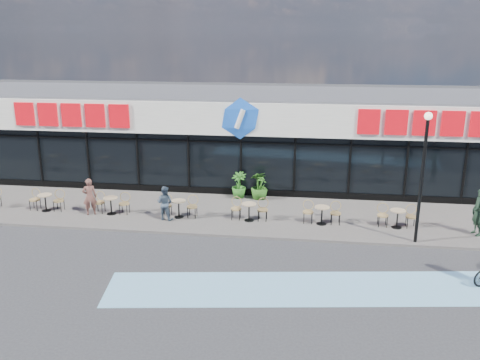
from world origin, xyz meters
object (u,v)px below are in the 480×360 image
Objects in this scene: potted_plant_left at (239,185)px; patron_right at (165,203)px; potted_plant_mid at (261,187)px; pedestrian_a at (479,212)px; lamp_post at (423,166)px; potted_plant_right at (259,185)px; patron_left at (90,197)px.

patron_right is (-2.64, -3.21, 0.11)m from potted_plant_left.
pedestrian_a is (8.60, -3.18, 0.35)m from potted_plant_mid.
potted_plant_left is at bearing 177.29° from potted_plant_mid.
potted_plant_mid is 9.18m from pedestrian_a.
lamp_post is 10.11m from patron_right.
potted_plant_left is at bearing 176.82° from potted_plant_right.
patron_right is at bearing -106.60° from pedestrian_a.
patron_right is at bearing -129.39° from potted_plant_left.
patron_left is (-13.12, 1.19, -2.10)m from lamp_post.
lamp_post is 3.32m from pedestrian_a.
potted_plant_left is 6.69m from patron_left.
patron_right reaches higher than potted_plant_right.
patron_right is 0.78× the size of pedestrian_a.
pedestrian_a reaches higher than potted_plant_mid.
patron_left is 15.58m from pedestrian_a.
potted_plant_mid is (1.03, -0.05, -0.04)m from potted_plant_left.
potted_plant_mid is at bearing -179.96° from patron_left.
patron_left is (-5.94, -3.06, 0.18)m from potted_plant_left.
lamp_post reaches higher than potted_plant_right.
potted_plant_right is (-6.25, 4.20, -2.25)m from lamp_post.
potted_plant_left is 0.85× the size of patron_right.
potted_plant_right is (0.93, -0.05, 0.04)m from potted_plant_left.
patron_left is 1.11× the size of patron_right.
patron_left reaches higher than potted_plant_right.
potted_plant_mid is (-6.15, 4.20, -2.33)m from lamp_post.
potted_plant_left is 4.16m from patron_right.
potted_plant_right reaches higher than potted_plant_mid.
lamp_post is 7.86m from potted_plant_right.
patron_left is at bearing -156.60° from potted_plant_mid.
potted_plant_left is (-7.18, 4.25, -2.28)m from lamp_post.
lamp_post is 3.04× the size of patron_left.
lamp_post reaches higher than potted_plant_left.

